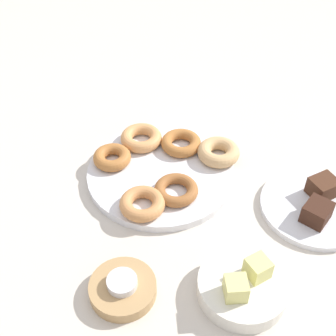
# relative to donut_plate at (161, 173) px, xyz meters

# --- Properties ---
(ground_plane) EXTENTS (2.40, 2.40, 0.00)m
(ground_plane) POSITION_rel_donut_plate_xyz_m (0.00, 0.00, -0.01)
(ground_plane) COLOR beige
(donut_plate) EXTENTS (0.32, 0.32, 0.02)m
(donut_plate) POSITION_rel_donut_plate_xyz_m (0.00, 0.00, 0.00)
(donut_plate) COLOR silver
(donut_plate) RESTS_ON ground_plane
(donut_0) EXTENTS (0.11, 0.11, 0.03)m
(donut_0) POSITION_rel_donut_plate_xyz_m (0.08, -0.08, 0.02)
(donut_0) COLOR #AD6B33
(donut_0) RESTS_ON donut_plate
(donut_1) EXTENTS (0.11, 0.11, 0.02)m
(donut_1) POSITION_rel_donut_plate_xyz_m (0.01, 0.08, 0.02)
(donut_1) COLOR #995B2D
(donut_1) RESTS_ON donut_plate
(donut_2) EXTENTS (0.12, 0.12, 0.03)m
(donut_2) POSITION_rel_donut_plate_xyz_m (-0.13, 0.03, 0.02)
(donut_2) COLOR tan
(donut_2) RESTS_ON donut_plate
(donut_3) EXTENTS (0.12, 0.12, 0.02)m
(donut_3) POSITION_rel_donut_plate_xyz_m (-0.08, -0.04, 0.02)
(donut_3) COLOR #AD6B33
(donut_3) RESTS_ON donut_plate
(donut_4) EXTENTS (0.11, 0.11, 0.03)m
(donut_4) POSITION_rel_donut_plate_xyz_m (-0.01, -0.10, 0.02)
(donut_4) COLOR tan
(donut_4) RESTS_ON donut_plate
(donut_5) EXTENTS (0.11, 0.11, 0.03)m
(donut_5) POSITION_rel_donut_plate_xyz_m (0.09, 0.08, 0.02)
(donut_5) COLOR #C6844C
(donut_5) RESTS_ON donut_plate
(cake_plate) EXTENTS (0.22, 0.22, 0.01)m
(cake_plate) POSITION_rel_donut_plate_xyz_m (-0.22, 0.24, -0.00)
(cake_plate) COLOR silver
(cake_plate) RESTS_ON ground_plane
(brownie_near) EXTENTS (0.05, 0.05, 0.04)m
(brownie_near) POSITION_rel_donut_plate_xyz_m (-0.25, 0.23, 0.02)
(brownie_near) COLOR #472819
(brownie_near) RESTS_ON cake_plate
(brownie_far) EXTENTS (0.07, 0.06, 0.04)m
(brownie_far) POSITION_rel_donut_plate_xyz_m (-0.19, 0.27, 0.02)
(brownie_far) COLOR #381E14
(brownie_far) RESTS_ON cake_plate
(candle_holder) EXTENTS (0.11, 0.11, 0.02)m
(candle_holder) POSITION_rel_donut_plate_xyz_m (0.20, 0.21, 0.00)
(candle_holder) COLOR tan
(candle_holder) RESTS_ON ground_plane
(tealight) EXTENTS (0.05, 0.05, 0.01)m
(tealight) POSITION_rel_donut_plate_xyz_m (0.20, 0.21, 0.02)
(tealight) COLOR silver
(tealight) RESTS_ON candle_holder
(fruit_bowl) EXTENTS (0.15, 0.15, 0.03)m
(fruit_bowl) POSITION_rel_donut_plate_xyz_m (0.03, 0.32, 0.01)
(fruit_bowl) COLOR silver
(fruit_bowl) RESTS_ON ground_plane
(melon_chunk_left) EXTENTS (0.04, 0.04, 0.04)m
(melon_chunk_left) POSITION_rel_donut_plate_xyz_m (0.00, 0.32, 0.04)
(melon_chunk_left) COLOR #DBD67A
(melon_chunk_left) RESTS_ON fruit_bowl
(melon_chunk_right) EXTENTS (0.05, 0.05, 0.04)m
(melon_chunk_right) POSITION_rel_donut_plate_xyz_m (0.05, 0.33, 0.04)
(melon_chunk_right) COLOR #DBD67A
(melon_chunk_right) RESTS_ON fruit_bowl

